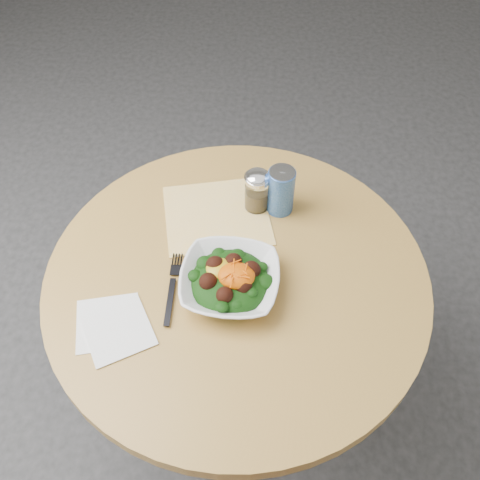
{
  "coord_description": "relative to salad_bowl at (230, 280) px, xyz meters",
  "views": [
    {
      "loc": [
        0.06,
        -0.73,
        1.77
      ],
      "look_at": [
        0.0,
        0.05,
        0.81
      ],
      "focal_mm": 40.0,
      "sensor_mm": 36.0,
      "label": 1
    }
  ],
  "objects": [
    {
      "name": "ground",
      "position": [
        0.01,
        0.04,
        -0.78
      ],
      "size": [
        6.0,
        6.0,
        0.0
      ],
      "primitive_type": "plane",
      "color": "#29292B",
      "rests_on": "ground"
    },
    {
      "name": "table",
      "position": [
        0.01,
        0.04,
        -0.23
      ],
      "size": [
        0.9,
        0.9,
        0.75
      ],
      "color": "black",
      "rests_on": "ground"
    },
    {
      "name": "cloth_napkin",
      "position": [
        -0.05,
        0.22,
        -0.03
      ],
      "size": [
        0.31,
        0.29,
        0.0
      ],
      "primitive_type": "cube",
      "rotation": [
        0.0,
        0.0,
        0.23
      ],
      "color": "#EDA30C",
      "rests_on": "table"
    },
    {
      "name": "paper_napkins",
      "position": [
        -0.24,
        -0.12,
        -0.03
      ],
      "size": [
        0.2,
        0.19,
        0.0
      ],
      "color": "white",
      "rests_on": "table"
    },
    {
      "name": "salad_bowl",
      "position": [
        0.0,
        0.0,
        0.0
      ],
      "size": [
        0.23,
        0.23,
        0.08
      ],
      "color": "white",
      "rests_on": "table"
    },
    {
      "name": "fork",
      "position": [
        -0.13,
        -0.01,
        -0.03
      ],
      "size": [
        0.03,
        0.2,
        0.0
      ],
      "color": "black",
      "rests_on": "table"
    },
    {
      "name": "spice_shaker",
      "position": [
        0.05,
        0.26,
        0.03
      ],
      "size": [
        0.07,
        0.07,
        0.12
      ],
      "color": "silver",
      "rests_on": "table"
    },
    {
      "name": "beverage_can",
      "position": [
        0.11,
        0.26,
        0.03
      ],
      "size": [
        0.07,
        0.07,
        0.13
      ],
      "color": "navy",
      "rests_on": "table"
    }
  ]
}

